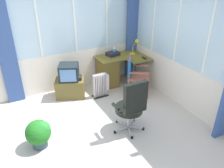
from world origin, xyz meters
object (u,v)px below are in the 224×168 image
at_px(spray_bottle, 114,51).
at_px(wooden_armchair, 134,71).
at_px(desk_lamp, 137,44).
at_px(tv_remote, 144,58).
at_px(space_heater, 101,85).
at_px(desk, 109,70).
at_px(paper_tray, 113,54).
at_px(tv_on_stand, 70,82).
at_px(potted_plant, 39,133).
at_px(office_chair, 132,105).

xyz_separation_m(spray_bottle, wooden_armchair, (0.08, -0.80, -0.26)).
xyz_separation_m(desk_lamp, tv_remote, (0.00, -0.35, -0.25)).
height_order(desk_lamp, space_heater, desk_lamp).
height_order(desk, paper_tray, paper_tray).
distance_m(desk, paper_tray, 0.42).
relative_size(wooden_armchair, tv_on_stand, 1.14).
bearing_deg(wooden_armchair, desk, 113.39).
bearing_deg(space_heater, paper_tray, 42.37).
distance_m(tv_remote, paper_tray, 0.79).
bearing_deg(desk_lamp, paper_tray, 162.04).
bearing_deg(wooden_armchair, tv_remote, 27.04).
relative_size(desk_lamp, spray_bottle, 1.82).
relative_size(spray_bottle, tv_on_stand, 0.27).
xyz_separation_m(paper_tray, potted_plant, (-2.21, -1.57, -0.49)).
xyz_separation_m(desk, tv_on_stand, (-1.06, -0.09, -0.04)).
xyz_separation_m(desk_lamp, wooden_armchair, (-0.44, -0.58, -0.41)).
relative_size(office_chair, space_heater, 1.85).
bearing_deg(tv_on_stand, potted_plant, -125.94).
height_order(desk, desk_lamp, desk_lamp).
distance_m(spray_bottle, tv_on_stand, 1.37).
xyz_separation_m(desk_lamp, paper_tray, (-0.57, 0.19, -0.21)).
bearing_deg(wooden_armchair, tv_on_stand, 157.26).
bearing_deg(paper_tray, desk, -144.63).
distance_m(tv_on_stand, space_heater, 0.71).
distance_m(spray_bottle, office_chair, 2.12).
distance_m(desk, desk_lamp, 0.94).
relative_size(desk, space_heater, 2.07).
height_order(tv_remote, paper_tray, paper_tray).
bearing_deg(tv_remote, spray_bottle, 133.20).
bearing_deg(spray_bottle, potted_plant, -144.63).
bearing_deg(tv_on_stand, tv_remote, -10.66).
bearing_deg(tv_remote, wooden_armchair, -152.19).
height_order(tv_remote, spray_bottle, spray_bottle).
height_order(desk_lamp, paper_tray, desk_lamp).
distance_m(desk_lamp, tv_on_stand, 1.89).
distance_m(desk_lamp, spray_bottle, 0.58).
bearing_deg(wooden_armchair, potted_plant, -160.91).
bearing_deg(desk_lamp, tv_on_stand, -179.57).
distance_m(paper_tray, tv_on_stand, 1.30).
distance_m(desk, tv_on_stand, 1.07).
height_order(paper_tray, office_chair, office_chair).
xyz_separation_m(paper_tray, tv_on_stand, (-1.21, -0.20, -0.42)).
bearing_deg(paper_tray, space_heater, -137.63).
distance_m(spray_bottle, space_heater, 1.02).
bearing_deg(desk, desk_lamp, -6.14).
distance_m(spray_bottle, paper_tray, 0.09).
bearing_deg(potted_plant, space_heater, 32.55).
height_order(paper_tray, space_heater, paper_tray).
bearing_deg(space_heater, tv_on_stand, 151.16).
bearing_deg(desk, wooden_armchair, -66.61).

